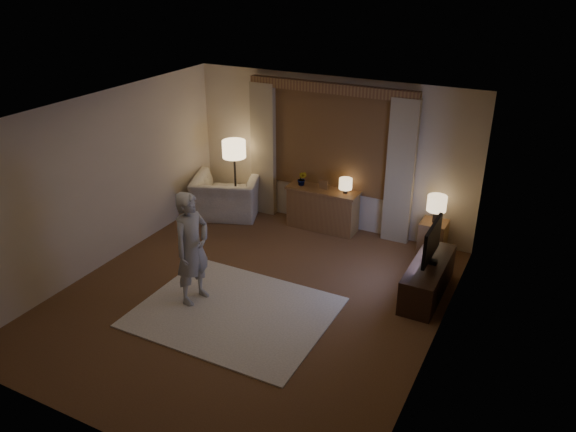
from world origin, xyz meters
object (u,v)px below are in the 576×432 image
Objects in this scene: sideboard at (323,210)px; side_table at (433,238)px; tv_stand at (428,279)px; person at (192,248)px; armchair at (227,197)px.

sideboard is 2.14× the size of side_table.
sideboard is 0.86× the size of tv_stand.
side_table is 3.84m from person.
tv_stand is at bearing -30.23° from sideboard.
armchair is at bearing -176.15° from side_table.
armchair is at bearing -170.42° from sideboard.
person reaches higher than sideboard.
sideboard is 1.04× the size of armchair.
person reaches higher than armchair.
armchair is at bearing 166.28° from tv_stand.
side_table is at bearing 163.27° from armchair.
sideboard is at bearing 169.00° from armchair.
side_table is 1.23m from tv_stand.
tv_stand is 3.27m from person.
sideboard is at bearing 178.51° from side_table.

